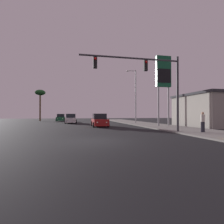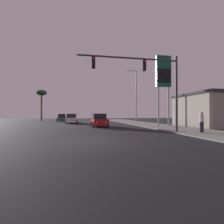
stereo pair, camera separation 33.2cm
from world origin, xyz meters
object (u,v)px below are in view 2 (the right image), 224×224
at_px(car_white, 72,119).
at_px(pedestrian_on_sidewalk, 202,121).
at_px(gas_station_sign, 163,75).
at_px(palm_tree_far, 42,94).
at_px(traffic_light_mast, 149,76).
at_px(car_green, 62,118).
at_px(street_lamp, 135,94).
at_px(car_red, 99,121).

xyz_separation_m(car_white, pedestrian_on_sidewalk, (11.15, -19.71, 0.27)).
bearing_deg(gas_station_sign, car_white, 135.54).
height_order(pedestrian_on_sidewalk, palm_tree_far, palm_tree_far).
bearing_deg(traffic_light_mast, car_green, 108.45).
bearing_deg(palm_tree_far, car_white, -58.01).
relative_size(car_white, gas_station_sign, 0.48).
distance_m(car_green, gas_station_sign, 26.81).
height_order(car_green, pedestrian_on_sidewalk, pedestrian_on_sidewalk).
bearing_deg(street_lamp, traffic_light_mast, -104.26).
bearing_deg(traffic_light_mast, palm_tree_far, 115.37).
bearing_deg(car_white, gas_station_sign, 136.17).
height_order(street_lamp, gas_station_sign, same).
bearing_deg(gas_station_sign, street_lamp, 99.01).
height_order(car_white, gas_station_sign, gas_station_sign).
bearing_deg(car_red, palm_tree_far, -62.34).
bearing_deg(gas_station_sign, pedestrian_on_sidewalk, -95.49).
distance_m(car_white, gas_station_sign, 17.70).
xyz_separation_m(car_red, car_white, (-3.90, 9.69, 0.00)).
xyz_separation_m(car_green, traffic_light_mast, (9.58, -28.72, 4.03)).
xyz_separation_m(gas_station_sign, palm_tree_far, (-19.44, 23.73, -0.16)).
bearing_deg(street_lamp, car_white, 159.08).
relative_size(car_green, palm_tree_far, 0.58).
xyz_separation_m(car_white, street_lamp, (10.72, -4.10, 4.36)).
bearing_deg(car_white, street_lamp, 159.71).
height_order(car_red, gas_station_sign, gas_station_sign).
xyz_separation_m(car_red, palm_tree_far, (-11.42, 21.73, 5.70)).
xyz_separation_m(car_red, traffic_light_mast, (3.12, -8.94, 4.03)).
xyz_separation_m(car_green, palm_tree_far, (-4.95, 1.95, 5.70)).
height_order(car_red, car_white, same).
bearing_deg(pedestrian_on_sidewalk, street_lamp, 91.59).
height_order(traffic_light_mast, gas_station_sign, gas_station_sign).
bearing_deg(pedestrian_on_sidewalk, traffic_light_mast, 165.35).
relative_size(car_green, gas_station_sign, 0.48).
xyz_separation_m(traffic_light_mast, pedestrian_on_sidewalk, (4.13, -1.08, -3.76)).
bearing_deg(car_red, pedestrian_on_sidewalk, 125.81).
xyz_separation_m(car_green, car_red, (6.46, -19.78, 0.00)).
bearing_deg(car_red, street_lamp, -140.67).
distance_m(car_white, traffic_light_mast, 20.32).
relative_size(car_white, traffic_light_mast, 0.50).
xyz_separation_m(street_lamp, gas_station_sign, (1.21, -7.60, 1.50)).
distance_m(street_lamp, pedestrian_on_sidewalk, 16.15).
relative_size(traffic_light_mast, street_lamp, 0.95).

